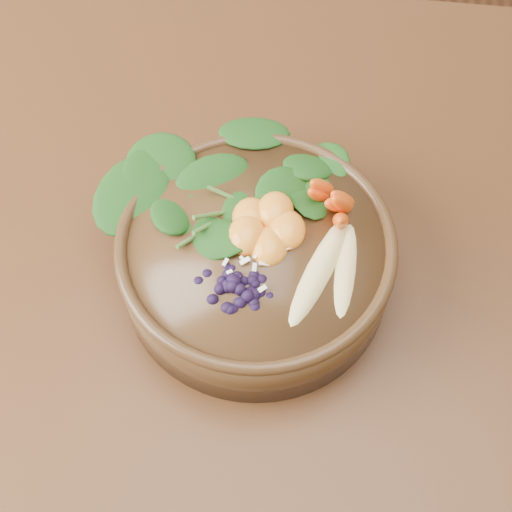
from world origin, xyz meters
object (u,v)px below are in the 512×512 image
carrot_cluster (336,181)px  mandarin_cluster (266,220)px  dining_table (391,301)px  banana_halves (334,262)px  blueberry_pile (231,278)px  stoneware_bowl (256,261)px  kale_heap (243,171)px

carrot_cluster → mandarin_cluster: 0.08m
dining_table → carrot_cluster: bearing=170.9°
carrot_cluster → banana_halves: carrot_cluster is taller
banana_halves → blueberry_pile: (-0.10, -0.03, 0.01)m
stoneware_bowl → dining_table: bearing=14.4°
stoneware_bowl → carrot_cluster: size_ratio=3.62×
banana_halves → dining_table: bearing=57.5°
stoneware_bowl → carrot_cluster: 0.12m
kale_heap → blueberry_pile: (0.01, -0.13, -0.00)m
stoneware_bowl → carrot_cluster: (0.07, 0.06, 0.08)m
blueberry_pile → carrot_cluster: bearing=51.1°
kale_heap → blueberry_pile: size_ratio=1.42×
dining_table → kale_heap: kale_heap is taller
mandarin_cluster → blueberry_pile: (-0.02, -0.07, 0.00)m
dining_table → stoneware_bowl: (-0.16, -0.04, 0.13)m
kale_heap → dining_table: bearing=-9.0°
mandarin_cluster → kale_heap: bearing=118.8°
stoneware_bowl → mandarin_cluster: size_ratio=3.15×
blueberry_pile → stoneware_bowl: bearing=73.5°
dining_table → banana_halves: 0.21m
dining_table → carrot_cluster: (-0.09, 0.01, 0.21)m
stoneware_bowl → blueberry_pile: bearing=-106.5°
carrot_cluster → mandarin_cluster: size_ratio=0.87×
banana_halves → blueberry_pile: size_ratio=1.15×
dining_table → blueberry_pile: bearing=-151.2°
stoneware_bowl → kale_heap: kale_heap is taller
kale_heap → blueberry_pile: kale_heap is taller
banana_halves → mandarin_cluster: bearing=170.3°
dining_table → mandarin_cluster: 0.24m
dining_table → mandarin_cluster: bearing=-170.6°
kale_heap → blueberry_pile: bearing=-87.6°
carrot_cluster → mandarin_cluster: (-0.07, -0.04, -0.02)m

